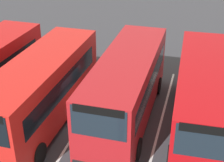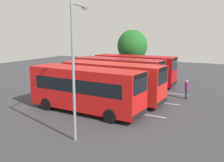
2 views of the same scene
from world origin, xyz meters
TOP-DOWN VIEW (x-y plane):
  - ground_plane at (0.00, 0.00)m, footprint 64.09×64.09m
  - bus_far_left at (0.33, -5.54)m, footprint 9.35×2.98m
  - bus_center_left at (0.73, -1.86)m, footprint 9.33×2.89m
  - bus_center_right at (-0.59, 2.07)m, footprint 9.31×2.82m
  - bus_far_right at (-0.35, 5.74)m, footprint 9.26×2.67m
  - pedestrian at (6.30, 2.17)m, footprint 0.43×0.43m
  - street_lamp at (2.66, -10.03)m, footprint 0.80×2.45m
  - depot_tree at (-2.69, 10.29)m, footprint 4.02×3.62m
  - lane_stripe_outer_left at (0.00, -3.85)m, footprint 12.53×0.52m
  - lane_stripe_inner_left at (0.00, 0.00)m, footprint 12.53×0.52m
  - lane_stripe_inner_right at (0.00, 3.85)m, footprint 12.53×0.52m

SIDE VIEW (x-z plane):
  - ground_plane at x=0.00m, z-range 0.00..0.00m
  - lane_stripe_outer_left at x=0.00m, z-range 0.00..0.01m
  - lane_stripe_inner_left at x=0.00m, z-range 0.00..0.01m
  - lane_stripe_inner_right at x=0.00m, z-range 0.00..0.01m
  - pedestrian at x=6.30m, z-range 0.16..1.92m
  - bus_far_left at x=0.33m, z-range 0.16..3.58m
  - bus_center_left at x=0.73m, z-range 0.16..3.58m
  - bus_center_right at x=-0.59m, z-range 0.16..3.58m
  - bus_far_right at x=-0.35m, z-range 0.16..3.58m
  - depot_tree at x=-2.69m, z-range 1.06..7.44m
  - street_lamp at x=2.66m, z-range 0.59..8.26m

